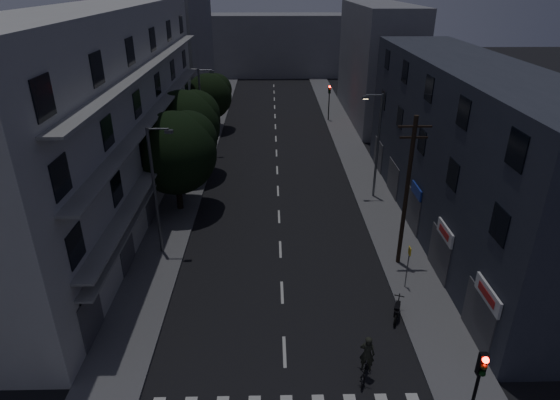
{
  "coord_description": "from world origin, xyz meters",
  "views": [
    {
      "loc": [
        -0.54,
        -14.45,
        15.65
      ],
      "look_at": [
        0.0,
        12.0,
        3.0
      ],
      "focal_mm": 30.0,
      "sensor_mm": 36.0,
      "label": 1
    }
  ],
  "objects_px": {
    "bus_stop_sign": "(408,260)",
    "cyclist": "(366,364)",
    "motorcycle": "(397,311)",
    "traffic_signal_near": "(479,380)",
    "utility_pole": "(407,190)"
  },
  "relations": [
    {
      "from": "cyclist",
      "to": "motorcycle",
      "type": "bearing_deg",
      "value": 79.13
    },
    {
      "from": "bus_stop_sign",
      "to": "cyclist",
      "type": "height_order",
      "value": "bus_stop_sign"
    },
    {
      "from": "cyclist",
      "to": "traffic_signal_near",
      "type": "bearing_deg",
      "value": -25.36
    },
    {
      "from": "bus_stop_sign",
      "to": "motorcycle",
      "type": "distance_m",
      "value": 3.03
    },
    {
      "from": "cyclist",
      "to": "utility_pole",
      "type": "bearing_deg",
      "value": 87.73
    },
    {
      "from": "utility_pole",
      "to": "motorcycle",
      "type": "height_order",
      "value": "utility_pole"
    },
    {
      "from": "traffic_signal_near",
      "to": "utility_pole",
      "type": "relative_size",
      "value": 0.46
    },
    {
      "from": "utility_pole",
      "to": "cyclist",
      "type": "height_order",
      "value": "utility_pole"
    },
    {
      "from": "utility_pole",
      "to": "cyclist",
      "type": "distance_m",
      "value": 10.36
    },
    {
      "from": "utility_pole",
      "to": "motorcycle",
      "type": "xyz_separation_m",
      "value": [
        -1.31,
        -4.95,
        -4.43
      ]
    },
    {
      "from": "motorcycle",
      "to": "cyclist",
      "type": "xyz_separation_m",
      "value": [
        -2.3,
        -3.84,
        0.31
      ]
    },
    {
      "from": "utility_pole",
      "to": "cyclist",
      "type": "bearing_deg",
      "value": -112.34
    },
    {
      "from": "bus_stop_sign",
      "to": "motorcycle",
      "type": "relative_size",
      "value": 1.53
    },
    {
      "from": "traffic_signal_near",
      "to": "bus_stop_sign",
      "type": "bearing_deg",
      "value": 88.42
    },
    {
      "from": "motorcycle",
      "to": "bus_stop_sign",
      "type": "bearing_deg",
      "value": 86.91
    }
  ]
}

